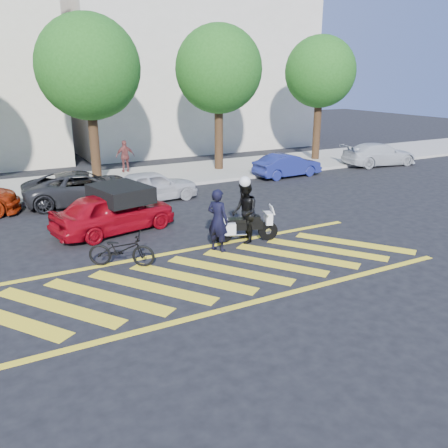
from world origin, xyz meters
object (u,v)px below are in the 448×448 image
parked_mid_left (84,187)px  red_convertible (114,212)px  officer_bike (218,220)px  bicycle (121,250)px  parked_mid_right (152,186)px  parked_far_right (379,154)px  officer_moto (244,212)px  parked_right (287,165)px  police_motorcycle (245,226)px

parked_mid_left → red_convertible: bearing=-176.1°
officer_bike → bicycle: (-2.84, 0.20, -0.46)m
parked_mid_right → parked_far_right: same height
red_convertible → officer_moto: bearing=-143.5°
officer_moto → parked_mid_left: (-3.32, 7.00, -0.31)m
officer_moto → red_convertible: officer_moto is taller
officer_moto → parked_mid_left: size_ratio=0.41×
officer_bike → parked_far_right: size_ratio=0.43×
officer_bike → parked_mid_right: size_ratio=0.50×
officer_bike → parked_right: officer_bike is taller
police_motorcycle → parked_mid_right: parked_mid_right is taller
parked_mid_right → red_convertible: bearing=139.0°
officer_bike → bicycle: size_ratio=1.04×
officer_moto → parked_mid_left: 7.75m
parked_far_right → parked_mid_left: bearing=99.1°
police_motorcycle → parked_far_right: (13.28, 7.43, 0.14)m
officer_moto → parked_far_right: bearing=137.5°
parked_mid_left → bicycle: bearing=178.4°
bicycle → officer_moto: officer_moto is taller
officer_bike → police_motorcycle: officer_bike is taller
police_motorcycle → officer_moto: officer_moto is taller
parked_mid_left → parked_right: size_ratio=1.31×
parked_mid_left → parked_right: parked_mid_left is taller
officer_bike → red_convertible: bearing=6.5°
parked_far_right → officer_bike: bearing=125.9°
bicycle → police_motorcycle: 3.94m
red_convertible → parked_far_right: size_ratio=0.93×
police_motorcycle → parked_mid_right: size_ratio=0.53×
officer_bike → officer_moto: bearing=-102.2°
red_convertible → parked_right: bearing=-78.6°
parked_mid_right → bicycle: bearing=149.9°
police_motorcycle → red_convertible: red_convertible is taller
officer_moto → parked_mid_right: 6.10m
red_convertible → parked_right: 11.11m
parked_mid_left → parked_right: 10.20m
officer_bike → police_motorcycle: (1.10, 0.32, -0.44)m
police_motorcycle → officer_moto: bearing=-127.9°
officer_bike → police_motorcycle: size_ratio=0.94×
parked_far_right → parked_right: bearing=98.4°
officer_bike → parked_mid_right: (0.31, 6.36, -0.30)m
officer_bike → parked_mid_right: officer_bike is taller
officer_moto → parked_mid_left: bearing=-136.4°
officer_bike → bicycle: 2.88m
bicycle → parked_mid_left: parked_mid_left is taller
red_convertible → parked_mid_right: 4.07m
police_motorcycle → red_convertible: size_ratio=0.49×
police_motorcycle → parked_far_right: bearing=47.5°
parked_mid_right → parked_right: bearing=-83.4°
bicycle → parked_right: 13.13m
bicycle → officer_moto: (3.92, 0.12, 0.48)m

